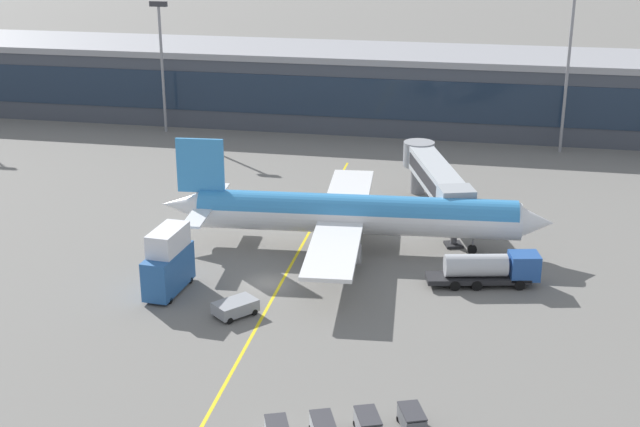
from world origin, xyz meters
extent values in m
plane|color=slate|center=(0.00, 0.00, 0.00)|extent=(700.00, 700.00, 0.00)
cube|color=yellow|center=(1.22, 2.00, 0.00)|extent=(1.03, 80.00, 0.01)
cube|color=#424751|center=(-14.32, 65.74, 5.60)|extent=(205.05, 18.32, 11.20)
cube|color=#1E2D42|center=(-14.32, 56.51, 6.16)|extent=(198.90, 0.16, 6.27)
cube|color=#99999E|center=(-14.32, 65.74, 11.70)|extent=(209.15, 18.69, 1.00)
cylinder|color=white|center=(7.02, 10.48, 3.84)|extent=(34.49, 6.66, 3.93)
cylinder|color=#388CD1|center=(7.02, 10.48, 4.19)|extent=(33.79, 6.44, 3.77)
cone|color=white|center=(25.47, 11.97, 3.84)|extent=(4.21, 4.03, 3.73)
cone|color=white|center=(-11.64, 8.99, 4.23)|extent=(4.96, 3.70, 3.34)
cube|color=#388CD1|center=(-9.57, 9.15, 8.74)|extent=(5.12, 0.77, 5.89)
cube|color=white|center=(-9.39, 13.11, 4.43)|extent=(2.50, 6.42, 0.24)
cube|color=white|center=(-8.76, 5.28, 4.43)|extent=(2.50, 6.42, 0.24)
cube|color=white|center=(4.79, 19.50, 3.54)|extent=(5.94, 14.74, 0.40)
cube|color=white|center=(6.25, 1.23, 3.54)|extent=(5.94, 14.74, 0.40)
cylinder|color=#939399|center=(5.99, 16.99, 2.16)|extent=(3.19, 2.39, 2.16)
cylinder|color=#939399|center=(7.04, 3.89, 2.16)|extent=(3.19, 2.39, 2.16)
cylinder|color=black|center=(19.32, 11.47, 0.50)|extent=(1.03, 0.48, 1.00)
cylinder|color=slate|center=(19.32, 11.47, 1.44)|extent=(0.20, 0.20, 1.87)
cylinder|color=black|center=(4.82, 12.08, 0.50)|extent=(1.03, 0.48, 1.00)
cylinder|color=slate|center=(4.82, 12.08, 1.44)|extent=(0.20, 0.20, 1.87)
cylinder|color=black|center=(5.11, 8.56, 0.50)|extent=(1.03, 0.48, 1.00)
cylinder|color=slate|center=(5.11, 8.56, 1.44)|extent=(0.20, 0.20, 1.87)
cube|color=#B2B7BC|center=(14.52, 22.03, 5.14)|extent=(8.36, 18.23, 2.80)
cube|color=#232328|center=(14.57, 22.05, 5.14)|extent=(7.59, 15.50, 1.54)
cube|color=#9EA3A8|center=(17.27, 13.37, 5.14)|extent=(4.40, 4.14, 2.94)
cylinder|color=#4C4C51|center=(17.27, 13.37, 1.87)|extent=(0.70, 0.70, 3.74)
cube|color=#262628|center=(17.27, 13.37, 0.15)|extent=(2.26, 2.26, 0.30)
cylinder|color=gray|center=(11.77, 30.69, 5.14)|extent=(3.90, 3.90, 3.08)
cylinder|color=gray|center=(11.77, 30.69, 1.87)|extent=(1.80, 1.80, 3.74)
cube|color=#232326|center=(20.10, 3.61, 0.75)|extent=(10.30, 4.58, 0.50)
cube|color=#26519E|center=(24.40, 4.55, 2.00)|extent=(3.27, 3.04, 2.50)
cube|color=black|center=(25.63, 4.82, 2.50)|extent=(0.65, 2.28, 1.12)
cylinder|color=#B7BABF|center=(19.82, 3.55, 2.10)|extent=(6.33, 3.43, 2.20)
cylinder|color=black|center=(23.59, 5.59, 0.50)|extent=(1.05, 0.56, 1.00)
cylinder|color=black|center=(24.10, 3.27, 0.50)|extent=(1.05, 0.56, 1.00)
cylinder|color=black|center=(19.55, 4.70, 0.50)|extent=(1.05, 0.56, 1.00)
cylinder|color=black|center=(20.06, 2.38, 0.50)|extent=(1.05, 0.56, 1.00)
cylinder|color=black|center=(17.50, 4.25, 0.50)|extent=(1.05, 0.56, 1.00)
cylinder|color=black|center=(18.01, 1.93, 0.50)|extent=(1.05, 0.56, 1.00)
cube|color=#285B9E|center=(-8.76, -3.64, 2.20)|extent=(2.98, 6.96, 3.80)
cube|color=silver|center=(-8.73, -3.30, 5.20)|extent=(2.74, 5.26, 2.20)
cylinder|color=black|center=(-7.81, -6.09, 0.30)|extent=(0.29, 0.62, 0.60)
cylinder|color=black|center=(-10.05, -5.93, 0.30)|extent=(0.29, 0.62, 0.60)
cylinder|color=black|center=(-7.46, -1.35, 0.30)|extent=(0.29, 0.62, 0.60)
cylinder|color=black|center=(-9.71, -1.19, 0.30)|extent=(0.29, 0.62, 0.60)
cube|color=gray|center=(-1.14, -7.24, 0.85)|extent=(4.21, 4.39, 1.10)
cube|color=black|center=(-1.75, -7.97, 1.04)|extent=(2.44, 2.35, 0.33)
cylinder|color=black|center=(-1.21, -8.93, 0.30)|extent=(0.58, 0.62, 0.60)
cylinder|color=black|center=(-2.79, -7.59, 0.30)|extent=(0.58, 0.62, 0.60)
cylinder|color=black|center=(0.51, -6.89, 0.30)|extent=(0.58, 0.62, 0.60)
cylinder|color=black|center=(-1.08, -5.56, 0.30)|extent=(0.58, 0.62, 0.60)
cube|color=#333338|center=(7.23, -25.39, 1.43)|extent=(2.38, 3.03, 0.10)
cube|color=#333338|center=(10.21, -24.23, 1.43)|extent=(2.38, 3.03, 0.10)
cylinder|color=black|center=(10.54, -22.99, 0.18)|extent=(0.24, 0.38, 0.36)
cube|color=gray|center=(13.20, -23.08, 0.73)|extent=(2.34, 2.97, 1.10)
cube|color=#333338|center=(13.20, -23.08, 1.43)|extent=(2.38, 3.03, 0.10)
cylinder|color=black|center=(12.12, -22.38, 0.18)|extent=(0.24, 0.38, 0.36)
cylinder|color=black|center=(13.52, -21.84, 0.18)|extent=(0.24, 0.38, 0.36)
cube|color=#595B60|center=(16.18, -21.92, 0.73)|extent=(2.34, 2.97, 1.10)
cube|color=#333338|center=(16.18, -21.92, 1.43)|extent=(2.38, 3.03, 0.10)
cylinder|color=black|center=(15.10, -21.22, 0.18)|extent=(0.24, 0.38, 0.36)
cylinder|color=black|center=(16.50, -20.68, 0.18)|extent=(0.24, 0.38, 0.36)
cylinder|color=gray|center=(30.76, 53.74, 12.08)|extent=(0.44, 0.44, 24.16)
cylinder|color=gray|center=(-30.76, 53.74, 9.85)|extent=(0.44, 0.44, 19.71)
cube|color=#333338|center=(-30.76, 53.74, 20.11)|extent=(2.80, 0.50, 0.80)
camera|label=1|loc=(20.10, -75.07, 35.54)|focal=48.88mm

